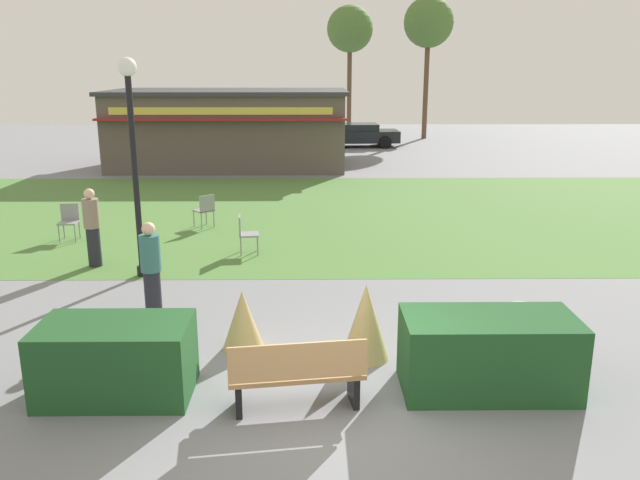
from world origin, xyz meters
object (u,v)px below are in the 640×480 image
object	(u,v)px
lamppost_mid	(133,143)
cafe_chair_east	(205,208)
park_bench	(297,374)
tree_right_bg	(350,30)
food_kiosk	(229,128)
trash_bin	(521,338)
person_standing	(92,227)
cafe_chair_west	(245,231)
tree_left_bg	(429,23)
person_strolling	(151,270)
parked_car_center_slot	(357,134)
parked_car_west_slot	(265,134)
cafe_chair_center	(69,219)

from	to	relation	value
lamppost_mid	cafe_chair_east	xyz separation A→B (m)	(0.65, 4.03, -2.19)
park_bench	lamppost_mid	world-z (taller)	lamppost_mid
tree_right_bg	lamppost_mid	bearing A→B (deg)	-101.49
food_kiosk	tree_right_bg	distance (m)	15.56
trash_bin	person_standing	world-z (taller)	person_standing
cafe_chair_west	tree_left_bg	xyz separation A→B (m)	(8.07, 23.82, 5.88)
person_strolling	tree_right_bg	xyz separation A→B (m)	(4.99, 30.77, 5.35)
person_strolling	person_standing	bearing A→B (deg)	158.24
person_standing	tree_left_bg	world-z (taller)	tree_left_bg
park_bench	tree_right_bg	distance (m)	34.37
cafe_chair_west	parked_car_center_slot	world-z (taller)	parked_car_center_slot
cafe_chair_west	parked_car_west_slot	world-z (taller)	parked_car_west_slot
parked_car_center_slot	tree_left_bg	size ratio (longest dim) A/B	0.54
parked_car_west_slot	cafe_chair_east	bearing A→B (deg)	-91.06
trash_bin	food_kiosk	size ratio (longest dim) A/B	0.09
tree_left_bg	person_strolling	bearing A→B (deg)	-108.42
cafe_chair_west	person_standing	xyz separation A→B (m)	(-3.13, -0.90, 0.33)
park_bench	food_kiosk	world-z (taller)	food_kiosk
parked_car_west_slot	tree_right_bg	world-z (taller)	tree_right_bg
food_kiosk	lamppost_mid	bearing A→B (deg)	-90.01
trash_bin	person_standing	bearing A→B (deg)	147.26
food_kiosk	tree_right_bg	size ratio (longest dim) A/B	1.27
person_strolling	parked_car_center_slot	bearing A→B (deg)	112.91
trash_bin	tree_right_bg	distance (m)	33.19
cafe_chair_center	parked_car_west_slot	distance (m)	18.95
lamppost_mid	cafe_chair_west	xyz separation A→B (m)	(1.95, 1.57, -2.19)
cafe_chair_center	tree_left_bg	xyz separation A→B (m)	(12.52, 22.52, 5.88)
parked_car_west_slot	parked_car_center_slot	world-z (taller)	same
trash_bin	parked_car_center_slot	bearing A→B (deg)	91.31
cafe_chair_west	cafe_chair_center	size ratio (longest dim) A/B	1.00
park_bench	cafe_chair_west	size ratio (longest dim) A/B	1.97
cafe_chair_center	parked_car_center_slot	size ratio (longest dim) A/B	0.21
lamppost_mid	parked_car_west_slot	xyz separation A→B (m)	(0.98, 21.49, -2.07)
cafe_chair_east	person_standing	xyz separation A→B (m)	(-1.83, -3.37, 0.33)
cafe_chair_east	cafe_chair_center	size ratio (longest dim) A/B	1.00
parked_car_west_slot	tree_left_bg	xyz separation A→B (m)	(9.05, 3.90, 5.77)
person_strolling	parked_car_west_slot	world-z (taller)	person_strolling
lamppost_mid	cafe_chair_center	xyz separation A→B (m)	(-2.50, 2.86, -2.19)
park_bench	lamppost_mid	size ratio (longest dim) A/B	0.41
trash_bin	cafe_chair_east	xyz separation A→B (m)	(-5.79, 8.26, 0.07)
cafe_chair_east	parked_car_center_slot	size ratio (longest dim) A/B	0.21
person_standing	park_bench	bearing A→B (deg)	-109.90
cafe_chair_center	trash_bin	bearing A→B (deg)	-38.45
park_bench	tree_left_bg	world-z (taller)	tree_left_bg
food_kiosk	cafe_chair_east	xyz separation A→B (m)	(0.65, -10.72, -1.07)
cafe_chair_east	parked_car_west_slot	world-z (taller)	parked_car_west_slot
parked_car_center_slot	tree_right_bg	world-z (taller)	tree_right_bg
park_bench	cafe_chair_center	size ratio (longest dim) A/B	1.97
tree_right_bg	cafe_chair_east	bearing A→B (deg)	-101.87
cafe_chair_west	person_strolling	world-z (taller)	person_strolling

